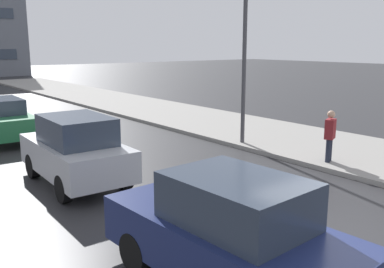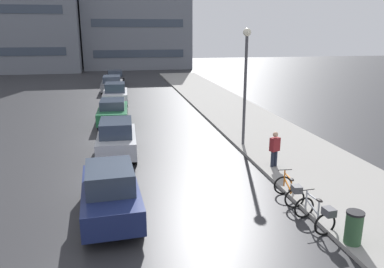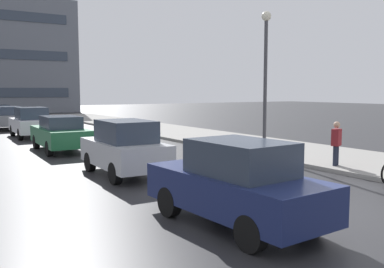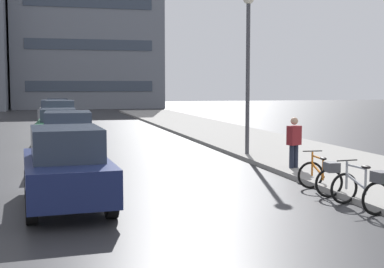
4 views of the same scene
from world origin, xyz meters
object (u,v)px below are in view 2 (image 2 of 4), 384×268
(streetlamp, at_px, (246,73))
(car_grey, at_px, (112,84))
(car_navy, at_px, (110,192))
(bicycle_nearest, at_px, (318,214))
(car_silver, at_px, (117,139))
(bicycle_second, at_px, (291,190))
(car_white, at_px, (115,94))
(car_green, at_px, (113,112))
(trash_bin, at_px, (353,230))
(car_black, at_px, (115,77))
(pedestrian, at_px, (275,149))

(streetlamp, bearing_deg, car_grey, 108.99)
(car_navy, bearing_deg, bicycle_nearest, -18.12)
(car_silver, xyz_separation_m, car_grey, (-0.31, 19.23, -0.05))
(bicycle_second, xyz_separation_m, car_silver, (-5.66, 6.08, 0.40))
(bicycle_nearest, relative_size, car_grey, 0.34)
(streetlamp, bearing_deg, car_white, 116.14)
(car_navy, relative_size, car_grey, 0.98)
(car_navy, relative_size, car_green, 0.93)
(bicycle_nearest, distance_m, car_grey, 27.71)
(trash_bin, bearing_deg, bicycle_second, 98.46)
(bicycle_second, height_order, trash_bin, trash_bin)
(car_green, relative_size, streetlamp, 0.77)
(car_grey, distance_m, trash_bin, 28.87)
(car_green, bearing_deg, car_black, 89.45)
(bicycle_second, xyz_separation_m, car_navy, (-5.88, 0.18, 0.37))
(car_black, height_order, pedestrian, pedestrian)
(car_navy, xyz_separation_m, car_white, (0.20, 18.91, 0.00))
(car_white, relative_size, car_grey, 0.98)
(bicycle_second, height_order, car_navy, car_navy)
(car_grey, relative_size, trash_bin, 3.97)
(car_white, bearing_deg, trash_bin, -74.45)
(car_navy, bearing_deg, bicycle_second, -1.76)
(car_white, distance_m, streetlamp, 14.39)
(bicycle_nearest, bearing_deg, car_black, 99.85)
(car_white, xyz_separation_m, streetlamp, (6.22, -12.66, 2.84))
(car_silver, height_order, car_grey, car_silver)
(car_silver, height_order, trash_bin, car_silver)
(bicycle_nearest, height_order, pedestrian, pedestrian)
(car_navy, relative_size, car_black, 1.03)
(car_navy, bearing_deg, car_grey, 90.18)
(pedestrian, bearing_deg, car_silver, 154.96)
(streetlamp, bearing_deg, car_navy, -135.78)
(streetlamp, bearing_deg, car_black, 104.20)
(pedestrian, relative_size, streetlamp, 0.28)
(bicycle_second, bearing_deg, pedestrian, 76.52)
(pedestrian, bearing_deg, streetlamp, 93.51)
(car_black, distance_m, trash_bin, 34.36)
(trash_bin, bearing_deg, streetlamp, 89.30)
(car_grey, height_order, trash_bin, car_grey)
(bicycle_second, bearing_deg, trash_bin, -81.54)
(car_silver, distance_m, car_green, 6.53)
(car_navy, height_order, car_green, car_navy)
(car_navy, distance_m, trash_bin, 7.00)
(car_white, distance_m, car_grey, 6.23)
(bicycle_nearest, xyz_separation_m, car_green, (-5.86, 14.35, 0.30))
(bicycle_nearest, bearing_deg, car_green, 112.19)
(car_black, bearing_deg, streetlamp, -75.80)
(bicycle_nearest, xyz_separation_m, bicycle_second, (-0.01, 1.75, -0.02))
(car_navy, xyz_separation_m, car_silver, (0.23, 5.90, 0.03))
(car_black, bearing_deg, pedestrian, -77.04)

